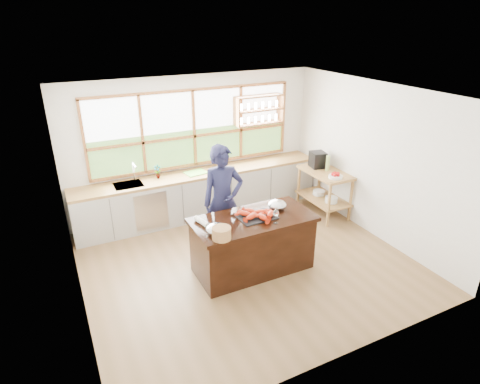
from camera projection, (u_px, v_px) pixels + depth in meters
ground_plane at (247, 262)px, 6.53m from camera, size 5.00×5.00×0.00m
room_shell at (234, 150)px, 6.25m from camera, size 5.02×4.52×2.71m
back_counter at (201, 193)px, 7.93m from camera, size 4.90×0.63×0.90m
right_shelf_unit at (325, 186)px, 7.91m from camera, size 0.62×1.10×0.90m
island at (253, 244)px, 6.19m from camera, size 1.85×0.90×0.90m
cook at (223, 201)px, 6.47m from camera, size 0.73×0.52×1.87m
potted_plant at (157, 172)px, 7.41m from camera, size 0.17×0.15×0.27m
cutting_board at (196, 173)px, 7.71m from camera, size 0.44×0.35×0.01m
espresso_machine at (318, 160)px, 7.96m from camera, size 0.32×0.34×0.31m
wine_bottle at (328, 163)px, 7.77m from camera, size 0.08×0.08×0.30m
fruit_bowl at (336, 176)px, 7.47m from camera, size 0.26×0.26×0.11m
slate_board at (257, 217)px, 6.03m from camera, size 0.56×0.41×0.02m
lobster_pile at (257, 214)px, 5.99m from camera, size 0.55×0.48×0.08m
mixing_bowl_left at (216, 229)px, 5.57m from camera, size 0.30×0.30×0.14m
mixing_bowl_right at (277, 205)px, 6.28m from camera, size 0.30×0.30×0.14m
wine_glass at (276, 213)px, 5.79m from camera, size 0.08×0.08×0.22m
wicker_basket at (222, 233)px, 5.42m from camera, size 0.26×0.26×0.17m
parchment_roll at (202, 222)px, 5.82m from camera, size 0.14×0.31×0.08m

